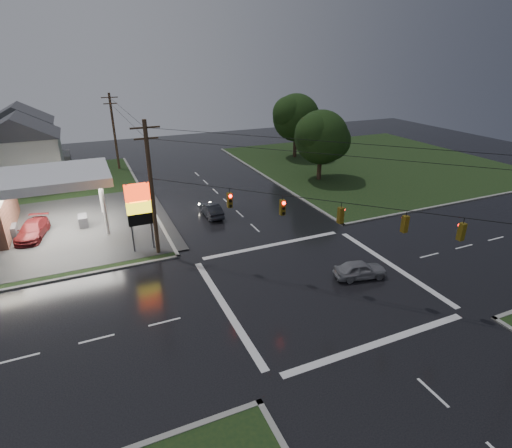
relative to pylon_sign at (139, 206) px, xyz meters
name	(u,v)px	position (x,y,z in m)	size (l,w,h in m)	color
ground	(316,284)	(10.50, -10.50, -4.01)	(120.00, 120.00, 0.00)	black
grass_ne	(372,163)	(36.50, 15.50, -3.97)	(36.00, 36.00, 0.08)	black
pylon_sign	(139,206)	(0.00, 0.00, 0.00)	(2.00, 0.35, 6.00)	#59595E
utility_pole_nw	(152,188)	(1.00, -1.00, 1.71)	(2.20, 0.32, 11.00)	#382619
utility_pole_n	(114,131)	(1.00, 27.50, 1.46)	(2.20, 0.32, 10.50)	#382619
traffic_signals	(322,200)	(10.52, -10.52, 2.47)	(26.87, 26.87, 1.47)	black
house_near	(21,149)	(-10.45, 25.50, 0.39)	(11.05, 8.48, 8.60)	silver
house_far	(21,133)	(-11.45, 37.50, 0.39)	(11.05, 8.48, 8.60)	silver
tree_ne_near	(322,137)	(24.64, 11.49, 1.55)	(7.99, 6.80, 8.98)	black
tree_ne_far	(297,118)	(27.65, 23.49, 2.17)	(8.46, 7.20, 9.80)	black
car_north	(211,210)	(7.63, 5.09, -3.33)	(1.43, 4.11, 1.35)	black
car_crossing	(360,269)	(14.00, -11.00, -3.35)	(1.57, 3.90, 1.33)	gray
car_pump	(32,230)	(-8.77, 6.67, -3.28)	(2.06, 5.06, 1.47)	maroon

